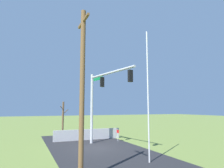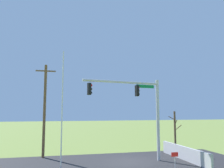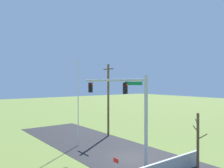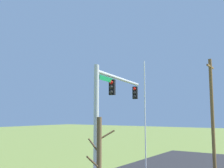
{
  "view_description": "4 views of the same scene",
  "coord_description": "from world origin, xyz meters",
  "px_view_note": "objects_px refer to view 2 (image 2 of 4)",
  "views": [
    {
      "loc": [
        -17.4,
        6.05,
        3.57
      ],
      "look_at": [
        -0.94,
        -1.12,
        5.76
      ],
      "focal_mm": 31.83,
      "sensor_mm": 36.0,
      "label": 1
    },
    {
      "loc": [
        -6.35,
        -19.56,
        4.37
      ],
      "look_at": [
        -1.95,
        -1.43,
        6.54
      ],
      "focal_mm": 36.73,
      "sensor_mm": 36.0,
      "label": 2
    },
    {
      "loc": [
        15.28,
        -13.45,
        6.62
      ],
      "look_at": [
        -1.63,
        -0.49,
        6.45
      ],
      "focal_mm": 37.05,
      "sensor_mm": 36.0,
      "label": 3
    },
    {
      "loc": [
        13.85,
        8.24,
        4.38
      ],
      "look_at": [
        -1.06,
        -1.74,
        6.53
      ],
      "focal_mm": 41.8,
      "sensor_mm": 36.0,
      "label": 4
    }
  ],
  "objects_px": {
    "signal_mast": "(140,104)",
    "flagpole": "(62,109)",
    "bare_tree": "(175,132)",
    "utility_pole": "(45,108)",
    "open_sign": "(175,157)"
  },
  "relations": [
    {
      "from": "signal_mast",
      "to": "flagpole",
      "type": "bearing_deg",
      "value": -171.43
    },
    {
      "from": "flagpole",
      "to": "bare_tree",
      "type": "height_order",
      "value": "flagpole"
    },
    {
      "from": "flagpole",
      "to": "utility_pole",
      "type": "relative_size",
      "value": 1.02
    },
    {
      "from": "flagpole",
      "to": "open_sign",
      "type": "bearing_deg",
      "value": -11.14
    },
    {
      "from": "open_sign",
      "to": "flagpole",
      "type": "bearing_deg",
      "value": 168.86
    },
    {
      "from": "flagpole",
      "to": "bare_tree",
      "type": "relative_size",
      "value": 2.09
    },
    {
      "from": "utility_pole",
      "to": "bare_tree",
      "type": "xyz_separation_m",
      "value": [
        12.99,
        -1.31,
        -2.36
      ]
    },
    {
      "from": "signal_mast",
      "to": "bare_tree",
      "type": "bearing_deg",
      "value": 29.67
    },
    {
      "from": "flagpole",
      "to": "open_sign",
      "type": "height_order",
      "value": "flagpole"
    },
    {
      "from": "bare_tree",
      "to": "signal_mast",
      "type": "bearing_deg",
      "value": -150.33
    },
    {
      "from": "signal_mast",
      "to": "utility_pole",
      "type": "height_order",
      "value": "utility_pole"
    },
    {
      "from": "signal_mast",
      "to": "bare_tree",
      "type": "xyz_separation_m",
      "value": [
        4.8,
        2.73,
        -2.77
      ]
    },
    {
      "from": "flagpole",
      "to": "utility_pole",
      "type": "height_order",
      "value": "flagpole"
    },
    {
      "from": "bare_tree",
      "to": "open_sign",
      "type": "relative_size",
      "value": 3.53
    },
    {
      "from": "flagpole",
      "to": "utility_pole",
      "type": "xyz_separation_m",
      "value": [
        -1.52,
        5.05,
        0.08
      ]
    }
  ]
}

